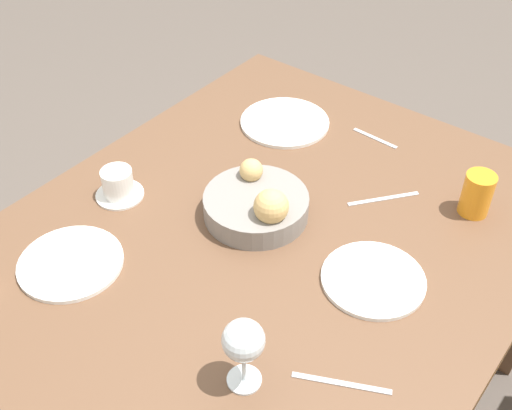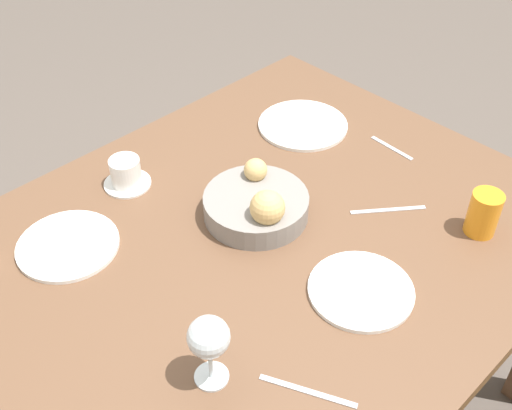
% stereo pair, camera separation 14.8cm
% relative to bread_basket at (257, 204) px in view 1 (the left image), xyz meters
% --- Properties ---
extents(dining_table, '(1.31, 1.09, 0.75)m').
position_rel_bread_basket_xyz_m(dining_table, '(0.02, 0.06, -0.12)').
color(dining_table, brown).
rests_on(dining_table, ground_plane).
extents(bread_basket, '(0.24, 0.24, 0.12)m').
position_rel_bread_basket_xyz_m(bread_basket, '(0.00, 0.00, 0.00)').
color(bread_basket, gray).
rests_on(bread_basket, dining_table).
extents(plate_near_left, '(0.25, 0.25, 0.01)m').
position_rel_bread_basket_xyz_m(plate_near_left, '(-0.35, -0.18, -0.03)').
color(plate_near_left, white).
rests_on(plate_near_left, dining_table).
extents(plate_near_right, '(0.23, 0.23, 0.01)m').
position_rel_bread_basket_xyz_m(plate_near_right, '(0.37, -0.22, -0.03)').
color(plate_near_right, white).
rests_on(plate_near_right, dining_table).
extents(plate_far_center, '(0.22, 0.22, 0.01)m').
position_rel_bread_basket_xyz_m(plate_far_center, '(0.01, 0.32, -0.03)').
color(plate_far_center, white).
rests_on(plate_far_center, dining_table).
extents(juice_glass, '(0.07, 0.07, 0.11)m').
position_rel_bread_basket_xyz_m(juice_glass, '(-0.32, 0.39, 0.02)').
color(juice_glass, orange).
rests_on(juice_glass, dining_table).
extents(wine_glass, '(0.08, 0.08, 0.16)m').
position_rel_bread_basket_xyz_m(wine_glass, '(0.37, 0.26, 0.08)').
color(wine_glass, silver).
rests_on(wine_glass, dining_table).
extents(coffee_cup, '(0.12, 0.12, 0.07)m').
position_rel_bread_basket_xyz_m(coffee_cup, '(0.15, -0.31, -0.00)').
color(coffee_cup, white).
rests_on(coffee_cup, dining_table).
extents(fork_silver, '(0.09, 0.17, 0.00)m').
position_rel_bread_basket_xyz_m(fork_silver, '(0.27, 0.40, -0.03)').
color(fork_silver, '#B7B7BC').
rests_on(fork_silver, dining_table).
extents(knife_silver, '(0.15, 0.12, 0.00)m').
position_rel_bread_basket_xyz_m(knife_silver, '(-0.23, 0.20, -0.03)').
color(knife_silver, '#B7B7BC').
rests_on(knife_silver, dining_table).
extents(spoon_coffee, '(0.02, 0.14, 0.00)m').
position_rel_bread_basket_xyz_m(spoon_coffee, '(-0.44, 0.06, -0.03)').
color(spoon_coffee, '#B7B7BC').
rests_on(spoon_coffee, dining_table).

